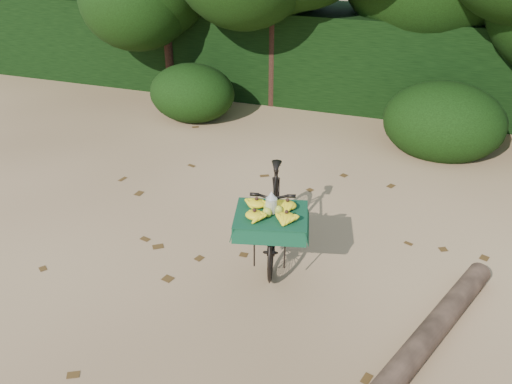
% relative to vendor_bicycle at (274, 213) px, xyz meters
% --- Properties ---
extents(ground, '(80.00, 80.00, 0.00)m').
position_rel_vendor_bicycle_xyz_m(ground, '(0.27, -0.63, -0.54)').
color(ground, tan).
rests_on(ground, ground).
extents(vendor_bicycle, '(1.02, 1.88, 1.06)m').
position_rel_vendor_bicycle_xyz_m(vendor_bicycle, '(0.00, 0.00, 0.00)').
color(vendor_bicycle, black).
rests_on(vendor_bicycle, ground).
extents(fallen_log, '(1.45, 3.13, 0.24)m').
position_rel_vendor_bicycle_xyz_m(fallen_log, '(1.72, -1.33, -0.42)').
color(fallen_log, brown).
rests_on(fallen_log, ground).
extents(hedge_backdrop, '(26.00, 1.80, 1.80)m').
position_rel_vendor_bicycle_xyz_m(hedge_backdrop, '(0.27, 5.67, 0.36)').
color(hedge_backdrop, black).
rests_on(hedge_backdrop, ground).
extents(tree_row, '(14.50, 2.00, 4.00)m').
position_rel_vendor_bicycle_xyz_m(tree_row, '(-0.38, 4.87, 1.46)').
color(tree_row, black).
rests_on(tree_row, ground).
extents(bush_clumps, '(8.80, 1.70, 0.90)m').
position_rel_vendor_bicycle_xyz_m(bush_clumps, '(0.77, 3.67, -0.09)').
color(bush_clumps, black).
rests_on(bush_clumps, ground).
extents(leaf_litter, '(7.00, 7.30, 0.01)m').
position_rel_vendor_bicycle_xyz_m(leaf_litter, '(0.27, 0.02, -0.53)').
color(leaf_litter, '#4B3114').
rests_on(leaf_litter, ground).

